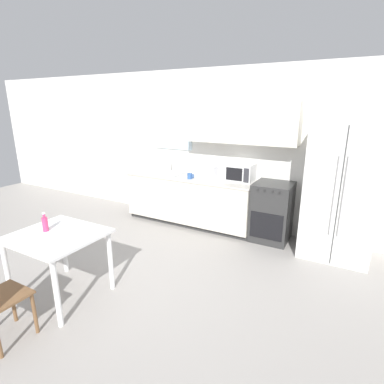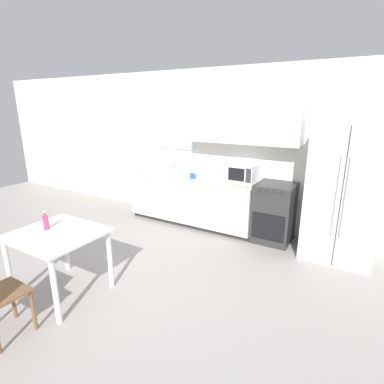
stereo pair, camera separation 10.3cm
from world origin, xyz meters
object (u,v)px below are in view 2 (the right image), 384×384
at_px(refrigerator, 344,193).
at_px(microwave, 243,173).
at_px(drink_bottle, 46,222).
at_px(oven_range, 274,213).
at_px(coffee_mug, 192,176).
at_px(dining_table, 58,242).

bearing_deg(refrigerator, microwave, 173.79).
bearing_deg(drink_bottle, oven_range, 54.86).
relative_size(oven_range, coffee_mug, 7.98).
relative_size(refrigerator, microwave, 4.45).
bearing_deg(microwave, oven_range, -9.02).
height_order(refrigerator, microwave, refrigerator).
xyz_separation_m(oven_range, microwave, (-0.58, 0.09, 0.56)).
height_order(microwave, coffee_mug, microwave).
xyz_separation_m(microwave, dining_table, (-1.10, -2.71, -0.39)).
xyz_separation_m(oven_range, refrigerator, (0.93, -0.07, 0.48)).
distance_m(oven_range, coffee_mug, 1.47).
relative_size(coffee_mug, dining_table, 0.13).
bearing_deg(dining_table, oven_range, 57.45).
height_order(microwave, dining_table, microwave).
xyz_separation_m(coffee_mug, drink_bottle, (-0.46, -2.44, -0.09)).
bearing_deg(coffee_mug, refrigerator, 2.67).
bearing_deg(oven_range, drink_bottle, -125.14).
bearing_deg(drink_bottle, dining_table, -0.67).
relative_size(microwave, dining_table, 0.46).
xyz_separation_m(refrigerator, microwave, (-1.51, 0.16, 0.08)).
distance_m(microwave, dining_table, 2.95).
distance_m(oven_range, microwave, 0.81).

